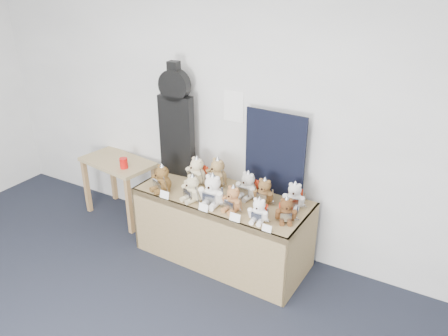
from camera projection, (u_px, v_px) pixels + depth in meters
The scene contains 21 objects.
room_shell at pixel (233, 106), 4.12m from camera, with size 6.00×6.00×6.00m.
display_table at pixel (219, 213), 4.10m from camera, with size 1.68×0.75×0.69m.
side_table at pixel (118, 170), 4.87m from camera, with size 0.89×0.58×0.69m.
guitar_case at pixel (176, 121), 4.29m from camera, with size 0.36×0.13×1.15m.
navy_board at pixel (275, 154), 3.98m from camera, with size 0.60×0.02×0.80m, color black.
red_cup at pixel (124, 163), 4.62m from camera, with size 0.08×0.08×0.11m, color red.
teddy_front_far_left at pixel (162, 179), 4.13m from camera, with size 0.24×0.23×0.29m.
teddy_front_left at pixel (192, 189), 3.97m from camera, with size 0.23×0.21×0.28m.
teddy_front_centre at pixel (212, 191), 3.88m from camera, with size 0.27×0.22×0.33m.
teddy_front_right at pixel (233, 200), 3.80m from camera, with size 0.22×0.19×0.26m.
teddy_front_far_right at pixel (259, 211), 3.64m from camera, with size 0.20×0.17×0.25m.
teddy_front_end at pixel (286, 211), 3.64m from camera, with size 0.21×0.20×0.25m.
teddy_back_left at pixel (197, 172), 4.28m from camera, with size 0.25×0.23×0.31m.
teddy_back_centre_left at pixel (217, 173), 4.24m from camera, with size 0.26×0.24×0.32m.
teddy_back_centre_right at pixel (248, 186), 4.01m from camera, with size 0.24×0.21×0.29m.
teddy_back_right at pixel (264, 192), 3.92m from camera, with size 0.22×0.17×0.27m.
teddy_back_end at pixel (294, 196), 3.85m from camera, with size 0.23×0.20×0.27m.
entry_card_a at pixel (164, 195), 4.02m from camera, with size 0.10×0.00×0.07m, color white.
entry_card_b at pixel (203, 208), 3.81m from camera, with size 0.09×0.00×0.07m, color white.
entry_card_c at pixel (235, 217), 3.66m from camera, with size 0.10×0.00×0.07m, color white.
entry_card_d at pixel (267, 228), 3.52m from camera, with size 0.08×0.00×0.06m, color white.
Camera 1 is at (1.96, -1.00, 2.65)m, focal length 35.00 mm.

